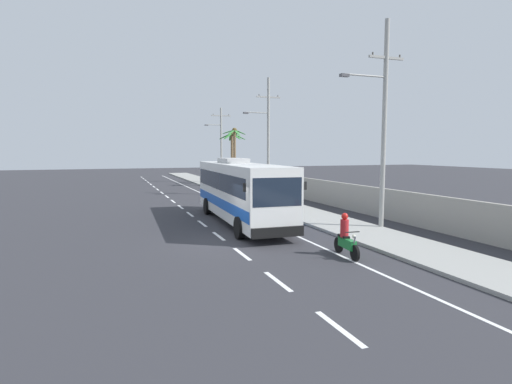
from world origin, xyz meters
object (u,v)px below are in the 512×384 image
coach_bus_foreground (240,189)px  utility_pole_nearest (383,121)px  pedestrian_near_kerb (265,188)px  palm_nearest (232,147)px  motorcycle_beside_bus (346,239)px  pedestrian_far_walk (244,183)px  utility_pole_far (221,143)px  pedestrian_midwalk (237,182)px  utility_pole_mid (268,134)px  palm_second (235,146)px

coach_bus_foreground → utility_pole_nearest: size_ratio=1.14×
pedestrian_near_kerb → palm_nearest: 18.03m
motorcycle_beside_bus → pedestrian_far_walk: size_ratio=1.11×
palm_nearest → utility_pole_nearest: bearing=-92.3°
utility_pole_nearest → utility_pole_far: (0.49, 32.83, -0.45)m
coach_bus_foreground → pedestrian_midwalk: 16.34m
pedestrian_midwalk → pedestrian_far_walk: 1.87m
motorcycle_beside_bus → utility_pole_nearest: 7.82m
pedestrian_near_kerb → coach_bus_foreground: bearing=60.5°
utility_pole_nearest → pedestrian_far_walk: bearing=94.3°
utility_pole_mid → pedestrian_far_walk: bearing=135.3°
motorcycle_beside_bus → utility_pole_mid: size_ratio=0.19×
pedestrian_far_walk → utility_pole_nearest: utility_pole_nearest is taller
pedestrian_near_kerb → utility_pole_nearest: 13.55m
utility_pole_mid → utility_pole_far: (0.17, 16.41, -0.41)m
pedestrian_near_kerb → pedestrian_far_walk: pedestrian_near_kerb is taller
pedestrian_far_walk → palm_second: size_ratio=0.27×
pedestrian_midwalk → utility_pole_mid: (1.74, -3.53, 4.43)m
motorcycle_beside_bus → utility_pole_mid: (4.94, 20.44, 4.82)m
palm_second → palm_nearest: bearing=77.9°
palm_second → motorcycle_beside_bus: bearing=-99.3°
utility_pole_mid → pedestrian_near_kerb: bearing=-114.5°
pedestrian_near_kerb → pedestrian_midwalk: bearing=-89.2°
pedestrian_midwalk → utility_pole_nearest: 20.49m
pedestrian_far_walk → palm_nearest: bearing=-99.4°
pedestrian_far_walk → palm_second: (1.80, 8.64, 3.56)m
utility_pole_far → palm_nearest: bearing=-74.6°
utility_pole_nearest → utility_pole_mid: bearing=88.9°
utility_pole_far → motorcycle_beside_bus: bearing=-97.9°
palm_nearest → utility_pole_far: bearing=105.4°
utility_pole_far → palm_nearest: size_ratio=1.47×
utility_pole_mid → palm_nearest: size_ratio=1.63×
pedestrian_near_kerb → pedestrian_midwalk: 7.22m
pedestrian_near_kerb → utility_pole_far: utility_pole_far is taller
utility_pole_far → palm_second: bearing=-90.5°
utility_pole_far → pedestrian_far_walk: bearing=-97.2°
coach_bus_foreground → pedestrian_far_walk: bearing=70.7°
palm_nearest → pedestrian_midwalk: bearing=-104.2°
pedestrian_far_walk → pedestrian_midwalk: bearing=-85.9°
palm_nearest → palm_second: 3.63m
palm_nearest → palm_second: bearing=-102.1°
utility_pole_mid → palm_nearest: 13.91m
coach_bus_foreground → pedestrian_midwalk: coach_bus_foreground is taller
coach_bus_foreground → pedestrian_far_walk: size_ratio=6.78×
coach_bus_foreground → motorcycle_beside_bus: bearing=-79.4°
utility_pole_nearest → palm_nearest: utility_pole_nearest is taller
motorcycle_beside_bus → utility_pole_nearest: utility_pole_nearest is taller
pedestrian_near_kerb → utility_pole_nearest: bearing=96.4°
motorcycle_beside_bus → coach_bus_foreground: bearing=100.6°
utility_pole_nearest → utility_pole_mid: utility_pole_nearest is taller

